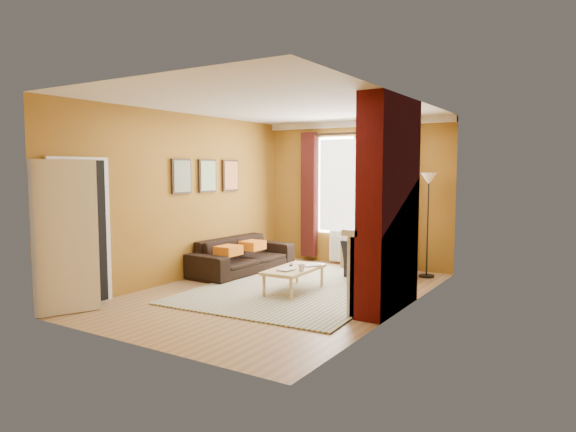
% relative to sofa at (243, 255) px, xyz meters
% --- Properties ---
extents(ground, '(5.50, 5.50, 0.00)m').
position_rel_sofa_xyz_m(ground, '(1.42, -0.97, -0.31)').
color(ground, brown).
rests_on(ground, ground).
extents(room_walls, '(3.82, 5.54, 2.83)m').
position_rel_sofa_xyz_m(room_walls, '(2.06, -0.69, 1.07)').
color(room_walls, '#8C5E1B').
rests_on(room_walls, ground).
extents(striped_rug, '(2.98, 3.96, 0.02)m').
position_rel_sofa_xyz_m(striped_rug, '(1.50, -0.52, -0.30)').
color(striped_rug, '#33628D').
rests_on(striped_rug, ground).
extents(sofa, '(0.93, 2.18, 0.63)m').
position_rel_sofa_xyz_m(sofa, '(0.00, 0.00, 0.00)').
color(sofa, black).
rests_on(sofa, ground).
extents(armchair, '(1.13, 1.02, 0.67)m').
position_rel_sofa_xyz_m(armchair, '(2.23, 0.89, 0.02)').
color(armchair, black).
rests_on(armchair, ground).
extents(coffee_table, '(0.61, 1.15, 0.37)m').
position_rel_sofa_xyz_m(coffee_table, '(1.59, -0.81, 0.02)').
color(coffee_table, '#D4B47A').
rests_on(coffee_table, ground).
extents(wicker_stool, '(0.46, 0.46, 0.44)m').
position_rel_sofa_xyz_m(wicker_stool, '(1.47, 1.41, -0.09)').
color(wicker_stool, olive).
rests_on(wicker_stool, ground).
extents(floor_lamp, '(0.31, 0.31, 1.80)m').
position_rel_sofa_xyz_m(floor_lamp, '(2.96, 1.36, 1.11)').
color(floor_lamp, black).
rests_on(floor_lamp, ground).
extents(book_a, '(0.23, 0.28, 0.02)m').
position_rel_sofa_xyz_m(book_a, '(1.50, -1.02, 0.07)').
color(book_a, '#999999').
rests_on(book_a, coffee_table).
extents(book_b, '(0.30, 0.32, 0.02)m').
position_rel_sofa_xyz_m(book_b, '(1.65, -0.48, 0.07)').
color(book_b, '#999999').
rests_on(book_b, coffee_table).
extents(mug, '(0.14, 0.14, 0.10)m').
position_rel_sofa_xyz_m(mug, '(1.80, -0.95, 0.11)').
color(mug, '#999999').
rests_on(mug, coffee_table).
extents(tv_remote, '(0.10, 0.15, 0.02)m').
position_rel_sofa_xyz_m(tv_remote, '(1.45, -0.68, 0.07)').
color(tv_remote, '#29292B').
rests_on(tv_remote, coffee_table).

